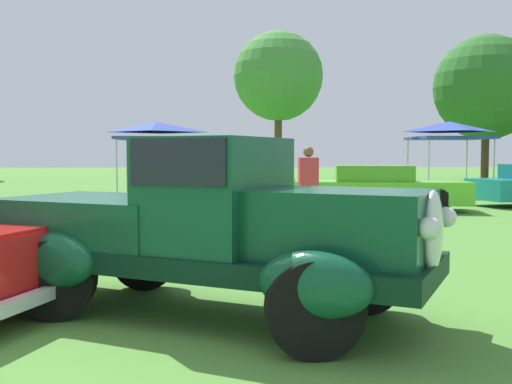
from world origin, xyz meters
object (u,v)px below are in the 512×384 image
canopy_tent_right_field (450,129)px  feature_pickup_truck (209,226)px  show_car_lime (379,188)px  canopy_tent_center_field (157,130)px

canopy_tent_right_field → feature_pickup_truck: bearing=-118.1°
feature_pickup_truck → show_car_lime: 11.37m
show_car_lime → canopy_tent_right_field: canopy_tent_right_field is taller
feature_pickup_truck → canopy_tent_right_field: (8.70, 16.32, 1.56)m
canopy_tent_center_field → show_car_lime: bearing=-46.8°
canopy_tent_center_field → canopy_tent_right_field: bearing=-5.9°
feature_pickup_truck → canopy_tent_center_field: canopy_tent_center_field is taller
feature_pickup_truck → canopy_tent_right_field: bearing=61.9°
feature_pickup_truck → canopy_tent_right_field: size_ratio=1.64×
show_car_lime → canopy_tent_right_field: 7.46m
feature_pickup_truck → show_car_lime: feature_pickup_truck is taller
show_car_lime → canopy_tent_center_field: (-6.57, 6.99, 1.82)m
canopy_tent_center_field → canopy_tent_right_field: same height
show_car_lime → feature_pickup_truck: bearing=-113.2°
feature_pickup_truck → show_car_lime: (4.48, 10.44, -0.27)m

